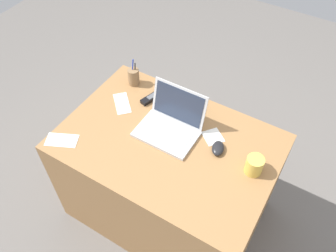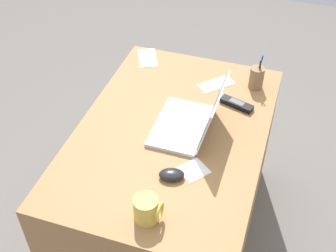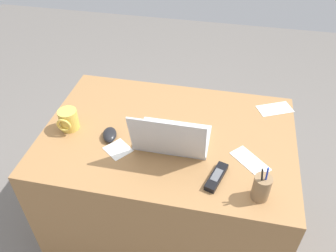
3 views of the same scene
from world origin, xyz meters
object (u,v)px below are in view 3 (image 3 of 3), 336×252
at_px(computer_mouse, 110,134).
at_px(coffee_mug_white, 68,120).
at_px(cordless_phone, 216,177).
at_px(laptop, 171,138).
at_px(pen_holder, 261,188).

relative_size(computer_mouse, coffee_mug_white, 0.99).
xyz_separation_m(computer_mouse, cordless_phone, (-0.51, 0.15, -0.01)).
height_order(laptop, computer_mouse, laptop).
bearing_deg(pen_holder, laptop, -28.56).
distance_m(coffee_mug_white, pen_holder, 0.92).
xyz_separation_m(laptop, cordless_phone, (-0.22, 0.16, -0.04)).
height_order(laptop, cordless_phone, laptop).
relative_size(laptop, pen_holder, 1.84).
bearing_deg(coffee_mug_white, cordless_phone, 166.31).
bearing_deg(computer_mouse, laptop, 163.86).
relative_size(cordless_phone, pen_holder, 0.90).
xyz_separation_m(coffee_mug_white, pen_holder, (-0.89, 0.23, 0.01)).
xyz_separation_m(computer_mouse, coffee_mug_white, (0.21, -0.02, 0.03)).
relative_size(computer_mouse, pen_holder, 0.55).
height_order(cordless_phone, pen_holder, pen_holder).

